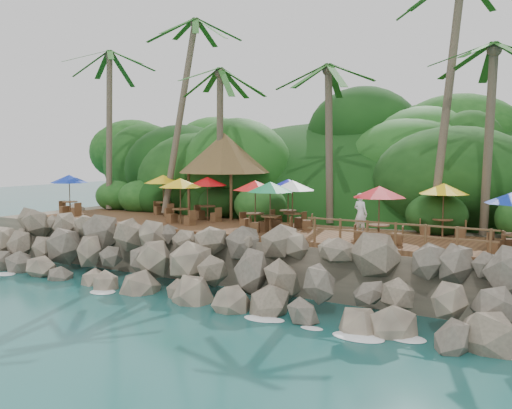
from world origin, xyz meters
The scene contains 12 objects.
ground centered at (0.00, 0.00, 0.00)m, with size 140.00×140.00×0.00m, color #19514F.
land_base centered at (0.00, 16.00, 1.05)m, with size 32.00×25.20×2.10m, color gray.
jungle_hill centered at (0.00, 23.50, 0.00)m, with size 44.80×28.00×15.40m, color #143811.
seawall centered at (0.00, 2.00, 1.15)m, with size 29.00×4.00×2.30m, color gray, non-canonical shape.
terrace centered at (0.00, 6.00, 2.20)m, with size 26.00×5.00×0.20m, color brown.
jungle_foliage centered at (0.00, 15.00, 0.00)m, with size 44.00×16.00×12.00m, color #143811, non-canonical shape.
foam_line centered at (0.00, 0.30, 0.03)m, with size 25.20×0.80×0.06m.
palms centered at (-0.55, 8.88, 11.57)m, with size 28.08×6.84×12.55m.
palapa centered at (-4.15, 9.36, 5.79)m, with size 5.06×5.06×4.60m.
dining_clusters centered at (1.35, 5.90, 4.19)m, with size 25.70×5.30×2.27m.
railing centered at (7.50, 3.65, 2.91)m, with size 7.20×0.10×1.00m.
waiter centered at (5.00, 6.53, 3.20)m, with size 0.66×0.43×1.80m, color white.
Camera 1 is at (14.16, -16.96, 5.94)m, focal length 40.45 mm.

